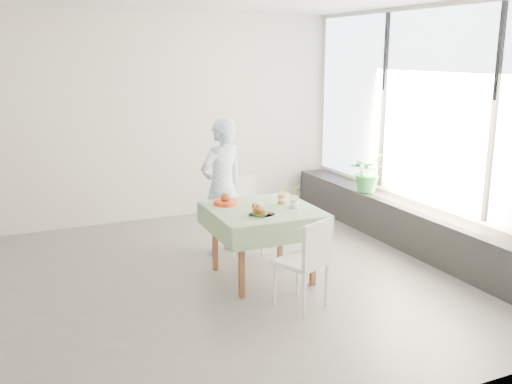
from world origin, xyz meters
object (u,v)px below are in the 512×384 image
chair_far (243,229)px  potted_plant (367,172)px  main_dish (260,212)px  juice_cup_orange (282,198)px  chair_near (302,279)px  diner (222,187)px  cafe_table (263,235)px

chair_far → potted_plant: size_ratio=1.63×
main_dish → chair_far: bearing=75.9°
chair_far → juice_cup_orange: juice_cup_orange is taller
main_dish → juice_cup_orange: juice_cup_orange is taller
chair_far → chair_near: 1.58m
chair_far → potted_plant: potted_plant is taller
diner → juice_cup_orange: size_ratio=6.11×
juice_cup_orange → main_dish: bearing=-140.3°
chair_far → main_dish: size_ratio=3.13×
chair_near → diner: 1.72m
cafe_table → chair_far: bearing=81.1°
juice_cup_orange → chair_far: bearing=99.1°
main_dish → potted_plant: 2.43m
potted_plant → cafe_table: bearing=-153.3°
cafe_table → chair_near: 0.79m
diner → main_dish: (-0.04, -1.13, 0.01)m
cafe_table → chair_far: chair_far is taller
diner → cafe_table: bearing=78.5°
cafe_table → chair_near: bearing=-86.6°
chair_far → juice_cup_orange: (0.12, -0.75, 0.54)m
cafe_table → main_dish: size_ratio=3.87×
diner → potted_plant: (2.05, 0.11, -0.02)m
main_dish → potted_plant: (2.09, 1.24, -0.02)m
main_dish → potted_plant: bearing=30.6°
diner → chair_near: bearing=77.0°
chair_near → main_dish: size_ratio=3.04×
chair_near → juice_cup_orange: size_ratio=3.26×
juice_cup_orange → potted_plant: size_ratio=0.48×
chair_far → juice_cup_orange: size_ratio=3.36×
chair_far → diner: (-0.23, 0.05, 0.52)m
cafe_table → main_dish: bearing=-119.0°
chair_near → juice_cup_orange: (0.20, 0.83, 0.54)m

